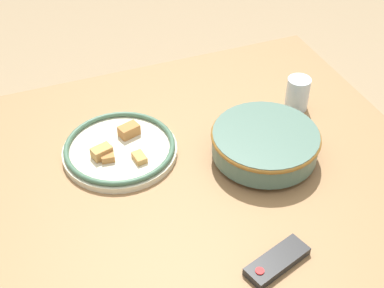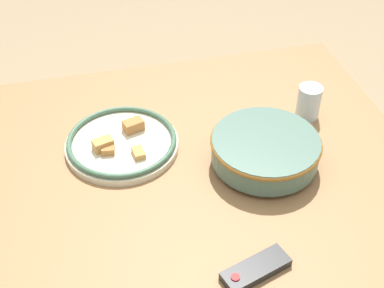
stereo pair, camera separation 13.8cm
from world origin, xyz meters
TOP-DOWN VIEW (x-y plane):
  - dining_table at (0.00, 0.00)m, footprint 1.15×1.07m
  - noodle_bowl at (-0.17, 0.00)m, footprint 0.28×0.28m
  - food_plate at (0.18, -0.15)m, footprint 0.30×0.30m
  - tv_remote at (-0.04, 0.32)m, footprint 0.16×0.10m
  - drinking_glass at (-0.36, -0.16)m, footprint 0.07×0.07m

SIDE VIEW (x-z plane):
  - dining_table at x=0.00m, z-range 0.28..1.01m
  - tv_remote at x=-0.04m, z-range 0.72..0.75m
  - food_plate at x=0.18m, z-range 0.72..0.77m
  - noodle_bowl at x=-0.17m, z-range 0.73..0.81m
  - drinking_glass at x=-0.36m, z-range 0.73..0.82m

